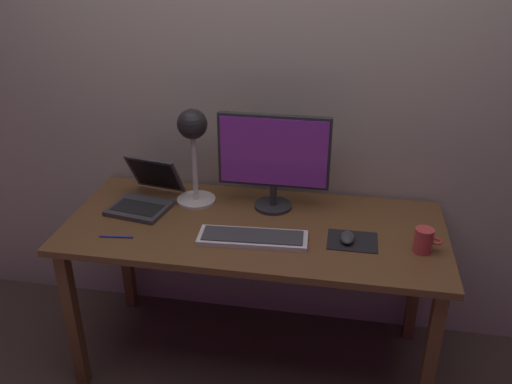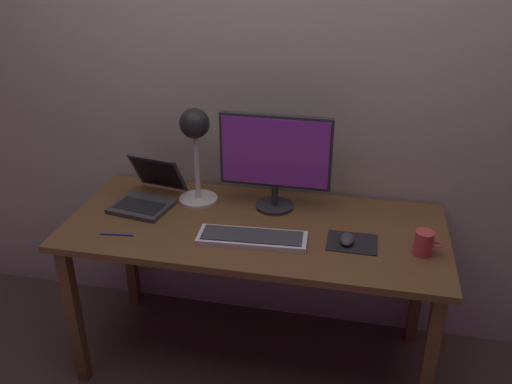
# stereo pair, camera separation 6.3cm
# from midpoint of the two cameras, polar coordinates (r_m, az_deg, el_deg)

# --- Properties ---
(ground_plane) EXTENTS (4.80, 4.80, 0.00)m
(ground_plane) POSITION_cam_midpoint_polar(r_m,az_deg,el_deg) (2.74, -0.85, -17.01)
(ground_plane) COLOR #47382D
(ground_plane) RESTS_ON ground
(back_wall) EXTENTS (4.80, 0.06, 2.60)m
(back_wall) POSITION_cam_midpoint_polar(r_m,az_deg,el_deg) (2.46, 0.75, 12.63)
(back_wall) COLOR #B2A893
(back_wall) RESTS_ON ground
(desk) EXTENTS (1.60, 0.70, 0.74)m
(desk) POSITION_cam_midpoint_polar(r_m,az_deg,el_deg) (2.34, -0.96, -5.15)
(desk) COLOR brown
(desk) RESTS_ON ground
(monitor) EXTENTS (0.49, 0.17, 0.43)m
(monitor) POSITION_cam_midpoint_polar(r_m,az_deg,el_deg) (2.33, 1.11, 3.80)
(monitor) COLOR #28282B
(monitor) RESTS_ON desk
(keyboard_main) EXTENTS (0.45, 0.17, 0.03)m
(keyboard_main) POSITION_cam_midpoint_polar(r_m,az_deg,el_deg) (2.18, -1.18, -4.83)
(keyboard_main) COLOR silver
(keyboard_main) RESTS_ON desk
(laptop) EXTENTS (0.30, 0.35, 0.20)m
(laptop) POSITION_cam_midpoint_polar(r_m,az_deg,el_deg) (2.50, -12.12, 0.03)
(laptop) COLOR #38383A
(laptop) RESTS_ON desk
(desk_lamp) EXTENTS (0.18, 0.18, 0.44)m
(desk_lamp) POSITION_cam_midpoint_polar(r_m,az_deg,el_deg) (2.38, -7.40, 5.54)
(desk_lamp) COLOR beige
(desk_lamp) RESTS_ON desk
(mousepad) EXTENTS (0.20, 0.16, 0.00)m
(mousepad) POSITION_cam_midpoint_polar(r_m,az_deg,el_deg) (2.21, 9.31, -5.11)
(mousepad) COLOR black
(mousepad) RESTS_ON desk
(mouse) EXTENTS (0.06, 0.10, 0.03)m
(mouse) POSITION_cam_midpoint_polar(r_m,az_deg,el_deg) (2.19, 8.78, -4.77)
(mouse) COLOR #38383A
(mouse) RESTS_ON mousepad
(coffee_mug) EXTENTS (0.11, 0.07, 0.10)m
(coffee_mug) POSITION_cam_midpoint_polar(r_m,az_deg,el_deg) (2.18, 16.47, -4.90)
(coffee_mug) COLOR #CC3F3F
(coffee_mug) RESTS_ON desk
(pen) EXTENTS (0.14, 0.02, 0.01)m
(pen) POSITION_cam_midpoint_polar(r_m,az_deg,el_deg) (2.29, -15.29, -4.57)
(pen) COLOR #2633A5
(pen) RESTS_ON desk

